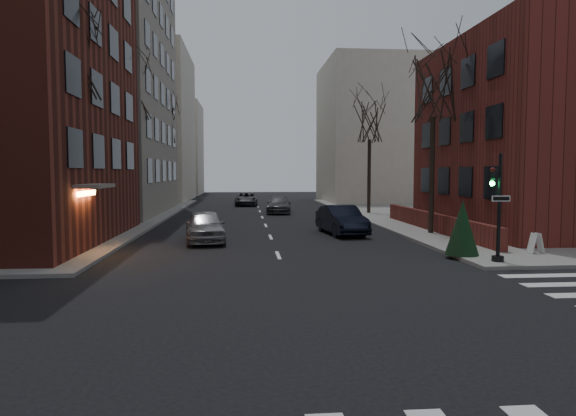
# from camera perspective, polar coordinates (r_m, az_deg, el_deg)

# --- Properties ---
(ground) EXTENTS (160.00, 160.00, 0.00)m
(ground) POSITION_cam_1_polar(r_m,az_deg,el_deg) (9.90, 3.78, -16.52)
(ground) COLOR black
(ground) RESTS_ON ground
(building_left_tan) EXTENTS (18.00, 18.00, 28.00)m
(building_left_tan) POSITION_cam_1_polar(r_m,az_deg,el_deg) (47.08, -25.26, 16.57)
(building_left_tan) COLOR gray
(building_left_tan) RESTS_ON ground
(building_right_brick) EXTENTS (12.00, 14.00, 11.00)m
(building_right_brick) POSITION_cam_1_polar(r_m,az_deg,el_deg) (33.44, 27.68, 7.04)
(building_right_brick) COLOR maroon
(building_right_brick) RESTS_ON ground
(low_wall_right) EXTENTS (0.35, 16.00, 1.00)m
(low_wall_right) POSITION_cam_1_polar(r_m,az_deg,el_deg) (30.27, 15.81, -1.48)
(low_wall_right) COLOR maroon
(low_wall_right) RESTS_ON sidewalk_far_right
(building_distant_la) EXTENTS (14.00, 16.00, 18.00)m
(building_distant_la) POSITION_cam_1_polar(r_m,az_deg,el_deg) (65.81, -17.05, 8.67)
(building_distant_la) COLOR beige
(building_distant_la) RESTS_ON ground
(building_distant_ra) EXTENTS (14.00, 14.00, 16.00)m
(building_distant_ra) POSITION_cam_1_polar(r_m,az_deg,el_deg) (61.57, 10.63, 8.17)
(building_distant_ra) COLOR beige
(building_distant_ra) RESTS_ON ground
(building_distant_lb) EXTENTS (10.00, 12.00, 14.00)m
(building_distant_lb) POSITION_cam_1_polar(r_m,az_deg,el_deg) (82.06, -13.16, 6.38)
(building_distant_lb) COLOR beige
(building_distant_lb) RESTS_ON ground
(traffic_signal) EXTENTS (0.76, 0.44, 4.00)m
(traffic_signal) POSITION_cam_1_polar(r_m,az_deg,el_deg) (20.49, 22.24, -0.66)
(traffic_signal) COLOR black
(traffic_signal) RESTS_ON sidewalk_far_right
(tree_left_a) EXTENTS (4.18, 4.18, 10.26)m
(tree_left_a) POSITION_cam_1_polar(r_m,az_deg,el_deg) (24.82, -23.00, 15.33)
(tree_left_a) COLOR #2D231C
(tree_left_a) RESTS_ON sidewalk_far_left
(tree_left_b) EXTENTS (4.40, 4.40, 10.80)m
(tree_left_b) POSITION_cam_1_polar(r_m,az_deg,el_deg) (36.34, -17.03, 12.46)
(tree_left_b) COLOR #2D231C
(tree_left_b) RESTS_ON sidewalk_far_left
(tree_left_c) EXTENTS (3.96, 3.96, 9.72)m
(tree_left_c) POSITION_cam_1_polar(r_m,az_deg,el_deg) (49.92, -13.62, 9.15)
(tree_left_c) COLOR #2D231C
(tree_left_c) RESTS_ON sidewalk_far_left
(tree_right_a) EXTENTS (3.96, 3.96, 9.72)m
(tree_right_a) POSITION_cam_1_polar(r_m,az_deg,el_deg) (29.38, 15.87, 12.79)
(tree_right_a) COLOR #2D231C
(tree_right_a) RESTS_ON sidewalk_far_right
(tree_right_b) EXTENTS (3.74, 3.74, 9.18)m
(tree_right_b) POSITION_cam_1_polar(r_m,az_deg,el_deg) (42.61, 9.07, 9.51)
(tree_right_b) COLOR #2D231C
(tree_right_b) RESTS_ON sidewalk_far_right
(streetlamp_near) EXTENTS (0.36, 0.36, 6.28)m
(streetlamp_near) POSITION_cam_1_polar(r_m,az_deg,el_deg) (31.90, -17.30, 5.22)
(streetlamp_near) COLOR black
(streetlamp_near) RESTS_ON sidewalk_far_left
(streetlamp_far) EXTENTS (0.36, 0.36, 6.28)m
(streetlamp_far) POSITION_cam_1_polar(r_m,az_deg,el_deg) (51.61, -12.55, 4.78)
(streetlamp_far) COLOR black
(streetlamp_far) RESTS_ON sidewalk_far_left
(parked_sedan) EXTENTS (2.32, 5.08, 1.62)m
(parked_sedan) POSITION_cam_1_polar(r_m,az_deg,el_deg) (28.68, 5.96, -1.33)
(parked_sedan) COLOR black
(parked_sedan) RESTS_ON ground
(car_lane_silver) EXTENTS (2.36, 4.81, 1.58)m
(car_lane_silver) POSITION_cam_1_polar(r_m,az_deg,el_deg) (25.73, -9.22, -2.01)
(car_lane_silver) COLOR gray
(car_lane_silver) RESTS_ON ground
(car_lane_gray) EXTENTS (2.45, 5.03, 1.41)m
(car_lane_gray) POSITION_cam_1_polar(r_m,az_deg,el_deg) (43.20, -1.02, 0.35)
(car_lane_gray) COLOR #3B3B40
(car_lane_gray) RESTS_ON ground
(car_lane_far) EXTENTS (2.40, 4.98, 1.37)m
(car_lane_far) POSITION_cam_1_polar(r_m,az_deg,el_deg) (53.14, -4.65, 1.00)
(car_lane_far) COLOR #3A393E
(car_lane_far) RESTS_ON ground
(sandwich_board) EXTENTS (0.41, 0.55, 0.84)m
(sandwich_board) POSITION_cam_1_polar(r_m,az_deg,el_deg) (23.36, 25.83, -3.51)
(sandwich_board) COLOR white
(sandwich_board) RESTS_ON sidewalk_far_right
(evergreen_shrub) EXTENTS (1.72, 1.72, 2.20)m
(evergreen_shrub) POSITION_cam_1_polar(r_m,az_deg,el_deg) (21.69, 18.80, -2.07)
(evergreen_shrub) COLOR black
(evergreen_shrub) RESTS_ON sidewalk_far_right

